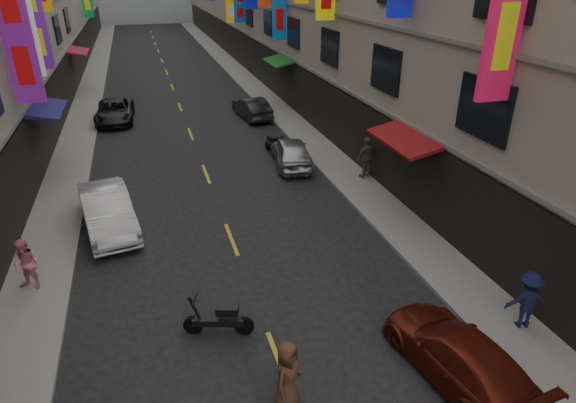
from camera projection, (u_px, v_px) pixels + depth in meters
sidewalk_left at (90, 92)px, 35.53m from camera, size 2.00×90.00×0.12m
sidewalk_right at (248, 81)px, 38.67m from camera, size 2.00×90.00×0.12m
street_awnings at (167, 100)px, 21.74m from camera, size 13.99×35.20×0.41m
lane_markings at (176, 96)px, 34.55m from camera, size 0.12×80.20×0.01m
scooter_crossing at (219, 319)px, 12.13m from camera, size 1.75×0.77×1.14m
scooter_far_right at (275, 146)px, 23.77m from camera, size 0.70×1.77×1.14m
car_left_mid at (107, 211)px, 16.86m from camera, size 2.29×4.67×1.47m
car_left_far at (115, 111)px, 28.67m from camera, size 2.30×4.62×1.26m
car_right_near at (459, 355)px, 10.78m from camera, size 2.21×4.37×1.22m
car_right_mid at (291, 152)px, 22.37m from camera, size 2.09×4.09×1.33m
car_right_far at (252, 108)px, 29.34m from camera, size 1.83×4.01×1.27m
pedestrian_lfar at (27, 265)px, 13.51m from camera, size 0.91×0.81×1.56m
pedestrian_rnear at (528, 300)px, 12.07m from camera, size 1.14×0.80×1.59m
pedestrian_rfar at (367, 157)px, 20.68m from camera, size 1.19×0.86×1.83m
pedestrian_crossing at (287, 375)px, 9.98m from camera, size 0.95×0.97×1.66m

